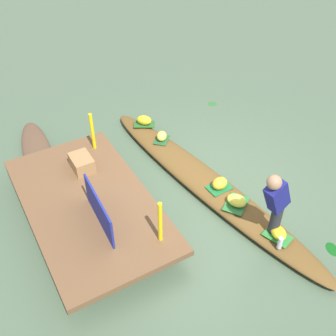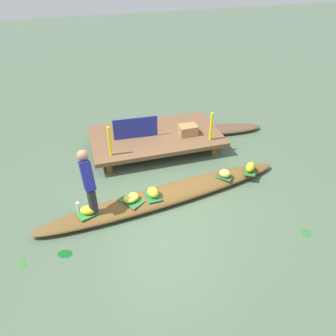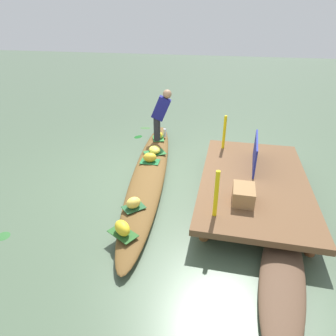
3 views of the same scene
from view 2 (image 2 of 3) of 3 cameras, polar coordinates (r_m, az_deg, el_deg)
canal_water at (r=6.67m, az=-0.42°, el=-5.49°), size 40.00×40.00×0.00m
dock_platform at (r=8.11m, az=-2.14°, el=5.55°), size 3.20×1.80×0.38m
vendor_boat at (r=6.60m, az=-0.43°, el=-4.84°), size 5.32×1.37×0.20m
moored_boat at (r=9.04m, az=9.13°, el=6.73°), size 2.34×0.82×0.18m
leaf_mat_0 at (r=6.36m, az=-6.47°, el=-5.70°), size 0.51×0.55×0.01m
banana_bunch_0 at (r=6.32m, az=-6.51°, el=-5.21°), size 0.39×0.35×0.15m
leaf_mat_1 at (r=7.32m, az=14.19°, el=-0.43°), size 0.41×0.48×0.01m
banana_bunch_1 at (r=7.27m, az=14.30°, el=0.18°), size 0.34×0.34×0.19m
leaf_mat_2 at (r=6.44m, az=-2.64°, el=-4.92°), size 0.30×0.40×0.01m
banana_bunch_2 at (r=6.37m, az=-2.67°, el=-4.27°), size 0.26×0.31×0.19m
leaf_mat_3 at (r=6.24m, az=-13.82°, el=-7.72°), size 0.46×0.37×0.01m
banana_bunch_3 at (r=6.19m, az=-13.92°, el=-7.19°), size 0.32×0.26×0.16m
leaf_mat_4 at (r=7.03m, az=9.91°, el=-1.50°), size 0.41×0.41×0.01m
banana_bunch_4 at (r=6.98m, az=9.98°, el=-0.94°), size 0.30×0.29×0.17m
vendor_person at (r=5.87m, az=-13.91°, el=-2.04°), size 0.24×0.48×1.22m
water_bottle at (r=6.27m, az=-15.55°, el=-6.59°), size 0.07×0.07×0.20m
market_banner at (r=7.86m, az=-5.75°, el=7.03°), size 1.07×0.08×0.53m
railing_post_west at (r=7.22m, az=-10.27°, el=4.66°), size 0.06×0.06×0.71m
railing_post_east at (r=7.77m, az=7.60°, el=7.26°), size 0.06×0.06×0.71m
produce_crate at (r=8.05m, az=3.53°, el=6.71°), size 0.44×0.32×0.25m
drifting_plant_0 at (r=5.93m, az=-17.68°, el=-14.22°), size 0.31×0.27×0.01m
drifting_plant_1 at (r=6.05m, az=-24.41°, el=-15.08°), size 0.19×0.31×0.01m
drifting_plant_2 at (r=6.48m, az=23.16°, el=-10.55°), size 0.29×0.28×0.01m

